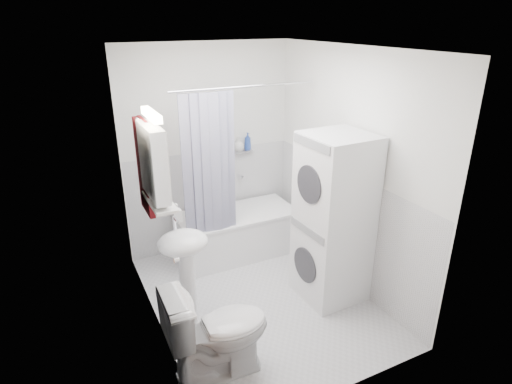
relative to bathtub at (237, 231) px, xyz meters
name	(u,v)px	position (x,y,z in m)	size (l,w,h in m)	color
floor	(259,298)	(-0.17, -0.92, -0.29)	(2.60, 2.60, 0.00)	silver
room_walls	(260,157)	(-0.17, -0.92, 1.20)	(2.60, 2.60, 2.60)	white
wainscot	(246,233)	(-0.17, -0.63, 0.31)	(1.98, 2.58, 2.58)	white
door	(177,260)	(-1.12, -1.47, 0.71)	(0.05, 2.00, 2.00)	brown
bathtub	(237,231)	(0.00, 0.00, 0.00)	(1.37, 0.65, 0.53)	white
tub_spout	(240,176)	(0.20, 0.33, 0.56)	(0.04, 0.04, 0.12)	silver
curtain_rod	(245,87)	(0.00, -0.27, 1.71)	(0.02, 0.02, 1.55)	silver
shower_curtain	(210,165)	(-0.40, -0.27, 0.96)	(0.55, 0.02, 1.45)	#141446
sink	(184,257)	(-0.93, -0.97, 0.42)	(0.44, 0.37, 1.04)	white
medicine_cabinet	(154,160)	(-1.08, -0.82, 1.28)	(0.13, 0.50, 0.71)	white
shelf	(159,201)	(-1.06, -0.82, 0.91)	(0.18, 0.54, 0.03)	silver
shower_caddy	(244,151)	(0.25, 0.32, 0.86)	(0.22, 0.06, 0.02)	silver
towel	(144,165)	(-1.11, -0.57, 1.16)	(0.07, 0.35, 0.85)	#4F0F0B
washer_dryer	(333,219)	(0.51, -1.15, 0.55)	(0.62, 0.61, 1.67)	white
toilet	(218,331)	(-0.89, -1.64, 0.11)	(0.45, 0.81, 0.80)	white
soap_pump	(177,217)	(-0.88, -0.67, 0.66)	(0.08, 0.17, 0.08)	gray
shelf_bottle	(164,202)	(-1.06, -0.97, 0.96)	(0.07, 0.18, 0.07)	gray
shelf_cup	(155,189)	(-1.06, -0.70, 0.97)	(0.10, 0.09, 0.10)	gray
shampoo_a	(238,146)	(0.18, 0.32, 0.94)	(0.13, 0.17, 0.13)	gray
shampoo_b	(248,147)	(0.30, 0.32, 0.91)	(0.08, 0.21, 0.08)	#2949A5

